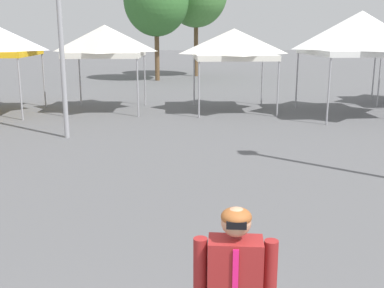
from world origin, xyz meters
TOP-DOWN VIEW (x-y plane):
  - canopy_tent_behind_right at (-2.72, 16.10)m, footprint 2.89×2.89m
  - canopy_tent_behind_center at (2.13, 15.88)m, footprint 3.03×3.03m
  - canopy_tent_right_of_center at (6.51, 14.81)m, footprint 3.76×3.76m
  - tree_behind_tents_center at (-1.22, 27.14)m, footprint 3.87×3.87m

SIDE VIEW (x-z plane):
  - canopy_tent_behind_center at x=2.13m, z-range 0.99..4.09m
  - canopy_tent_behind_right at x=-2.72m, z-range 1.03..4.26m
  - canopy_tent_right_of_center at x=6.51m, z-range 1.09..4.81m
  - tree_behind_tents_center at x=-1.22m, z-range 1.31..8.20m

